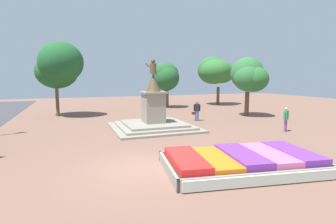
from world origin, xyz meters
The scene contains 9 objects.
ground_plane centered at (0.00, 0.00, 0.00)m, with size 81.04×81.04×0.00m, color brown.
flower_planter centered at (3.75, -1.54, 0.30)m, with size 6.48×4.30×0.67m.
statue_monument centered at (2.99, 7.74, 0.84)m, with size 5.76×5.76×4.89m.
pedestrian_with_handbag centered at (7.38, 9.68, 0.94)m, with size 0.63×0.51×1.66m.
pedestrian_near_planter centered at (10.93, 3.56, 0.94)m, with size 0.52×0.37×1.64m.
park_tree_far_left centered at (15.76, 20.88, 4.44)m, with size 5.22×4.63×6.40m.
park_tree_behind_statue centered at (13.05, 10.34, 3.71)m, with size 3.22×3.49×5.50m.
park_tree_far_right centered at (-3.32, 16.51, 4.63)m, with size 4.34×4.80×6.83m.
park_tree_street_side centered at (8.36, 19.92, 3.76)m, with size 3.24×3.44×5.39m.
Camera 1 is at (-2.50, -9.83, 3.59)m, focal length 28.00 mm.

